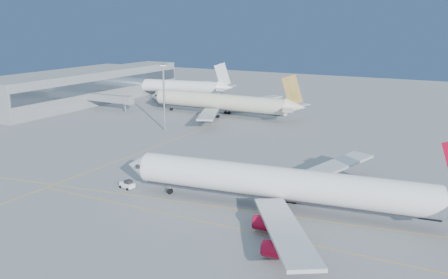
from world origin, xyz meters
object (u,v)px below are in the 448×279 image
(airliner_etihad, at_px, (223,102))
(light_mast, at_px, (164,91))
(airliner_third, at_px, (170,86))
(pushback_tug, at_px, (127,184))
(airliner_virgin, at_px, (289,185))

(airliner_etihad, height_order, light_mast, light_mast)
(airliner_third, height_order, pushback_tug, airliner_third)
(airliner_etihad, relative_size, pushback_tug, 17.78)
(airliner_virgin, relative_size, airliner_third, 1.12)
(pushback_tug, relative_size, light_mast, 0.17)
(airliner_etihad, bearing_deg, airliner_third, 147.30)
(airliner_third, bearing_deg, airliner_virgin, -55.61)
(pushback_tug, bearing_deg, airliner_etihad, 116.48)
(pushback_tug, height_order, light_mast, light_mast)
(light_mast, bearing_deg, airliner_virgin, -37.87)
(airliner_virgin, xyz_separation_m, airliner_third, (-107.63, 116.22, -0.12))
(airliner_third, xyz_separation_m, pushback_tug, (69.63, -120.71, -4.53))
(airliner_virgin, xyz_separation_m, airliner_etihad, (-60.36, 84.32, 0.03))
(airliner_virgin, bearing_deg, airliner_etihad, 119.30)
(light_mast, bearing_deg, airliner_third, 122.69)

